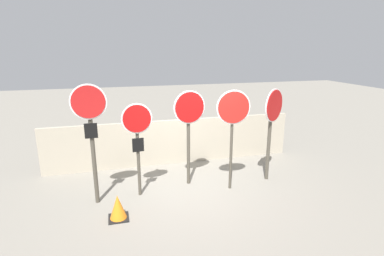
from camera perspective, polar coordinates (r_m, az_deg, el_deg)
name	(u,v)px	position (r m, az deg, el deg)	size (l,w,h in m)	color
ground_plane	(188,188)	(7.51, -0.83, -11.29)	(40.00, 40.00, 0.00)	gray
fence_back	(173,142)	(8.80, -3.57, -2.65)	(7.24, 0.12, 1.31)	#A89E89
stop_sign_0	(91,125)	(6.52, -18.76, 0.61)	(0.73, 0.15, 2.65)	#474238
stop_sign_1	(137,132)	(6.69, -10.38, -0.69)	(0.67, 0.15, 2.18)	#474238
stop_sign_2	(189,120)	(7.13, -0.55, 1.59)	(0.79, 0.19, 2.37)	#474238
stop_sign_3	(233,118)	(6.90, 7.81, 1.95)	(0.79, 0.15, 2.43)	#474238
stop_sign_4	(272,118)	(7.67, 15.06, 1.88)	(0.71, 0.47, 2.38)	#474238
traffic_cone_0	(118,207)	(6.36, -13.94, -14.44)	(0.40, 0.40, 0.51)	black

